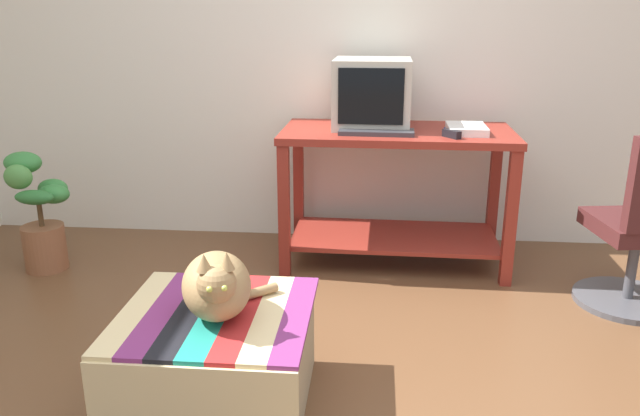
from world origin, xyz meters
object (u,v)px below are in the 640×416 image
book (466,129)px  cat (217,285)px  potted_plant (40,216)px  keyboard (376,132)px  ottoman_with_blanket (217,358)px  stapler (452,134)px  desk (396,174)px  tv_monitor (372,94)px

book → cat: bearing=-124.7°
book → potted_plant: (-2.35, -0.24, -0.49)m
keyboard → book: book is taller
ottoman_with_blanket → stapler: 1.70m
book → cat: size_ratio=0.68×
cat → desk: bearing=50.8°
keyboard → stapler: 0.39m
stapler → desk: bearing=107.1°
book → cat: book is taller
desk → tv_monitor: bearing=153.4°
tv_monitor → potted_plant: bearing=-167.4°
keyboard → desk: bearing=52.5°
potted_plant → book: bearing=5.9°
tv_monitor → potted_plant: size_ratio=0.65×
potted_plant → stapler: bearing=2.4°
tv_monitor → ottoman_with_blanket: (-0.53, -1.55, -0.78)m
cat → stapler: stapler is taller
keyboard → potted_plant: keyboard is taller
desk → keyboard: size_ratio=3.22×
desk → stapler: stapler is taller
keyboard → potted_plant: bearing=-173.3°
book → cat: (-1.03, -1.45, -0.31)m
book → cat: 1.80m
desk → potted_plant: (-1.98, -0.30, -0.21)m
keyboard → stapler: size_ratio=3.64×
tv_monitor → book: bearing=-13.3°
desk → potted_plant: size_ratio=1.92×
cat → book: bearing=39.1°
desk → potted_plant: bearing=-170.4°
book → ottoman_with_blanket: bearing=-125.8°
tv_monitor → ottoman_with_blanket: size_ratio=0.63×
desk → book: size_ratio=4.59×
keyboard → cat: (-0.54, -1.36, -0.30)m
book → ottoman_with_blanket: 1.87m
ottoman_with_blanket → stapler: bearing=53.1°
ottoman_with_blanket → keyboard: bearing=67.0°
ottoman_with_blanket → stapler: (0.95, 1.27, 0.61)m
desk → keyboard: 0.32m
keyboard → stapler: stapler is taller
ottoman_with_blanket → cat: (0.02, -0.03, 0.31)m
stapler → cat: bearing=-162.0°
cat → potted_plant: bearing=122.1°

